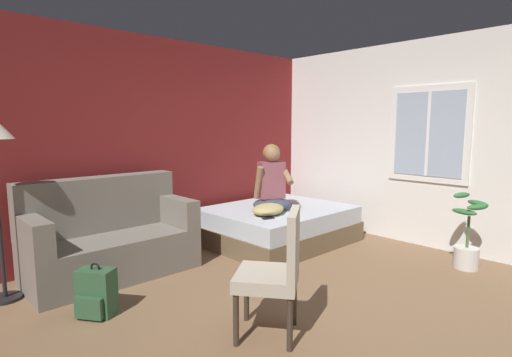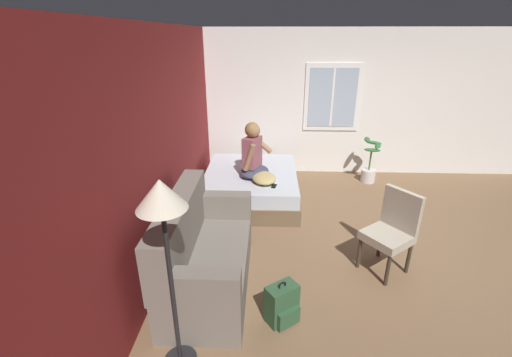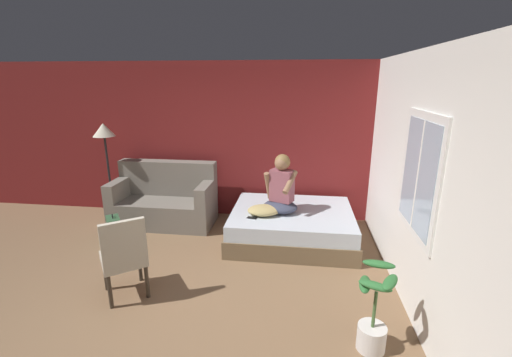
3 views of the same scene
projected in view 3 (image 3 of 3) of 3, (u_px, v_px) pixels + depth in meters
ground_plane at (163, 308)px, 3.72m from camera, size 40.00×40.00×0.00m
wall_back_accent at (219, 141)px, 6.06m from camera, size 10.24×0.16×2.70m
wall_side_with_window at (443, 202)px, 3.02m from camera, size 0.19×6.93×2.70m
bed at (292, 225)px, 5.27m from camera, size 1.87×1.54×0.48m
couch at (165, 201)px, 5.88m from camera, size 1.70×0.82×1.04m
side_chair at (124, 255)px, 3.78m from camera, size 0.64×0.64×0.98m
person_seated at (281, 189)px, 5.07m from camera, size 0.65×0.61×0.88m
backpack at (113, 230)px, 5.19m from camera, size 0.34×0.35×0.46m
throw_pillow at (264, 210)px, 5.02m from camera, size 0.55×0.46×0.14m
cell_phone at (252, 218)px, 4.91m from camera, size 0.16×0.10×0.01m
floor_lamp at (105, 139)px, 5.74m from camera, size 0.36×0.36×1.70m
potted_plant at (373, 321)px, 3.08m from camera, size 0.39×0.37×0.85m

